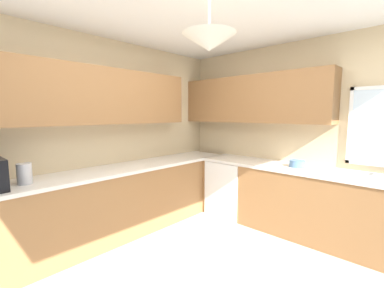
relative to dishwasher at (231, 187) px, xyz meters
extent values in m
cube|color=beige|center=(0.89, 0.37, 0.87)|extent=(3.85, 0.06, 2.58)
cube|color=beige|center=(-1.00, -1.66, 0.87)|extent=(0.06, 4.12, 2.58)
cube|color=white|center=(1.52, 0.32, 1.01)|extent=(0.04, 0.04, 0.93)
cube|color=olive|center=(-0.81, -1.86, 1.38)|extent=(0.32, 2.80, 0.70)
cube|color=olive|center=(0.21, 0.18, 1.38)|extent=(2.36, 0.32, 0.70)
cylinder|color=#B7B7BC|center=(0.89, -1.66, 1.98)|extent=(0.02, 0.02, 0.35)
cone|color=silver|center=(0.89, -1.66, 1.74)|extent=(0.44, 0.44, 0.14)
cube|color=olive|center=(-0.66, -1.66, 0.00)|extent=(0.62, 3.70, 0.85)
cube|color=silver|center=(-0.66, -1.66, 0.45)|extent=(0.65, 3.73, 0.04)
cube|color=olive|center=(1.10, 0.03, 0.00)|extent=(2.91, 0.62, 0.85)
cube|color=silver|center=(1.10, 0.03, 0.45)|extent=(2.94, 0.65, 0.04)
cube|color=white|center=(0.00, 0.00, 0.00)|extent=(0.60, 0.60, 0.84)
cylinder|color=#B7B7BC|center=(-0.64, -2.65, 0.57)|extent=(0.13, 0.13, 0.21)
cylinder|color=#4C7099|center=(1.01, 0.03, 0.51)|extent=(0.20, 0.20, 0.09)
camera|label=1|loc=(2.28, -3.34, 1.16)|focal=24.14mm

